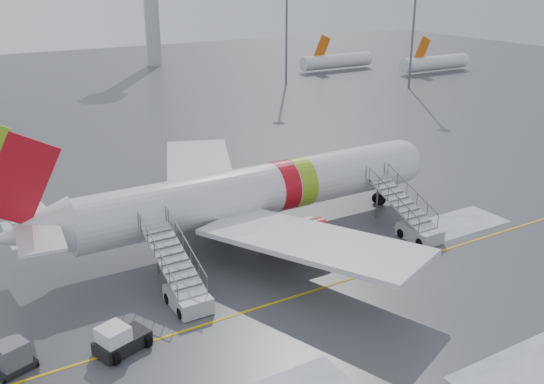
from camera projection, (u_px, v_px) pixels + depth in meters
ground at (245, 302)px, 37.04m from camera, size 260.00×260.00×0.00m
airliner at (247, 194)px, 45.14m from camera, size 35.03×32.97×11.18m
airstair_fwd at (413, 223)px, 45.86m from camera, size 2.05×7.70×3.48m
airstair_aft at (183, 286)px, 36.79m from camera, size 2.05×7.70×3.48m
pushback_tug at (119, 340)px, 32.04m from camera, size 3.20×2.78×1.64m
uld_container at (12, 358)px, 30.54m from camera, size 2.32×2.00×1.60m
light_mast_far_ne at (287, 2)px, 102.39m from camera, size 1.20×1.20×24.25m
light_mast_far_e at (415, 3)px, 98.84m from camera, size 1.20×1.20×24.25m
distant_aircraft at (369, 73)px, 118.67m from camera, size 35.00×18.00×8.00m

